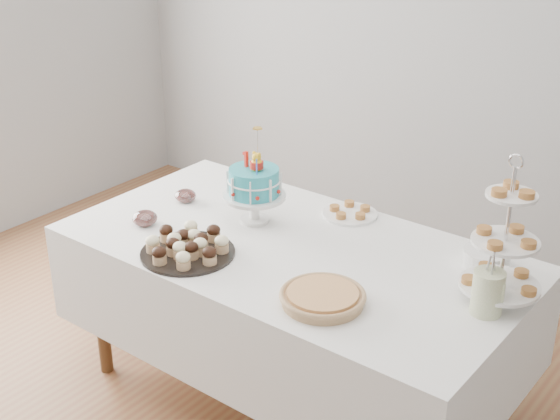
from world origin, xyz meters
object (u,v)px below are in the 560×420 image
Objects in this scene: pie at (323,297)px; plate_stack at (486,258)px; cupcake_tray at (187,245)px; utensil_pitcher at (488,291)px; birthday_cake at (254,197)px; jam_bowl_b at (185,196)px; table at (292,294)px; tiered_stand at (505,242)px; pastry_plate at (350,212)px; jam_bowl_a at (145,218)px.

plate_stack is (0.34, 0.62, 0.01)m from pie.
cupcake_tray is 1.53× the size of utensil_pitcher.
birthday_cake reaches higher than cupcake_tray.
jam_bowl_b is 0.39× the size of utensil_pitcher.
utensil_pitcher reaches higher than table.
plate_stack is at bearing 27.24° from birthday_cake.
tiered_stand reaches higher than pastry_plate.
pie is 0.71m from plate_stack.
table is 0.71m from jam_bowl_b.
birthday_cake is 0.44m from pastry_plate.
jam_bowl_a reaches higher than jam_bowl_b.
plate_stack is 1.67× the size of jam_bowl_a.
plate_stack is 0.73× the size of utensil_pitcher.
jam_bowl_a is at bearing 176.42° from pie.
birthday_cake is 1.72× the size of pastry_plate.
pie is at bearing -139.98° from tiered_stand.
jam_bowl_a is at bearing -157.21° from plate_stack.
jam_bowl_a is at bearing -82.96° from jam_bowl_b.
pastry_plate is at bearing 87.03° from table.
birthday_cake is at bearing -178.50° from tiered_stand.
birthday_cake reaches higher than pastry_plate.
plate_stack is at bearing 11.22° from jam_bowl_b.
pie is at bearing -17.73° from birthday_cake.
pastry_plate is (0.31, 0.71, -0.03)m from cupcake_tray.
pastry_plate is (-0.82, 0.28, -0.22)m from tiered_stand.
jam_bowl_b reaches higher than pie.
cupcake_tray is (-0.02, -0.40, -0.07)m from birthday_cake.
pastry_plate is 0.91m from utensil_pitcher.
cupcake_tray is at bearing -14.14° from jam_bowl_a.
cupcake_tray is at bearing -159.12° from tiered_stand.
jam_bowl_a is (-0.98, 0.06, 0.00)m from pie.
plate_stack is (-0.14, 0.21, -0.20)m from tiered_stand.
jam_bowl_a is 0.29m from jam_bowl_b.
birthday_cake is 3.88× the size of jam_bowl_a.
jam_bowl_b is at bearing -153.67° from pastry_plate.
tiered_stand is 2.26× the size of utensil_pitcher.
cupcake_tray is 1.18m from plate_stack.
tiered_stand is at bearing 14.89° from birthday_cake.
utensil_pitcher is at bearing -89.84° from tiered_stand.
table is 17.58× the size of jam_bowl_a.
tiered_stand is at bearing 20.88° from cupcake_tray.
jam_bowl_a is at bearing -136.05° from pastry_plate.
table is 0.52m from pie.
utensil_pitcher reaches higher than jam_bowl_b.
tiered_stand is 0.32m from plate_stack.
pastry_plate is (0.30, 0.31, -0.10)m from birthday_cake.
jam_bowl_a is (-0.63, -0.23, 0.26)m from table.
pastry_plate is (0.02, 0.40, 0.24)m from table.
jam_bowl_b reaches higher than table.
utensil_pitcher is (1.51, -0.05, 0.06)m from jam_bowl_b.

